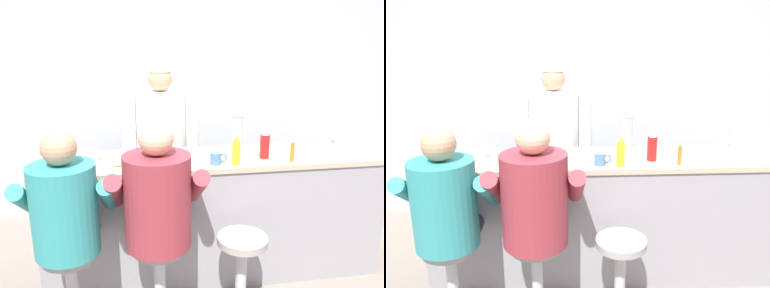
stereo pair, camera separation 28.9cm
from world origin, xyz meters
TOP-DOWN VIEW (x-y plane):
  - wall_back at (0.00, 1.63)m, footprint 10.00×0.06m
  - diner_counter at (0.00, 0.31)m, footprint 2.75×0.61m
  - ketchup_bottle_red at (0.37, 0.21)m, footprint 0.07×0.07m
  - mustard_bottle_yellow at (0.11, 0.09)m, footprint 0.06×0.06m
  - hot_sauce_bottle_orange at (0.55, 0.09)m, footprint 0.03×0.03m
  - water_pitcher_clear at (1.17, 0.46)m, footprint 0.14×0.12m
  - breakfast_plate at (-0.76, 0.15)m, footprint 0.22×0.22m
  - cereal_bowl at (-1.15, 0.17)m, footprint 0.14×0.14m
  - coffee_mug_blue at (-0.03, 0.12)m, footprint 0.13×0.08m
  - coffee_mug_white at (-0.95, 0.35)m, footprint 0.14×0.09m
  - cup_stack_steel at (0.22, 0.47)m, footprint 0.10×0.10m
  - diner_seated_teal at (-1.08, -0.23)m, footprint 0.62×0.61m
  - diner_seated_maroon at (-0.50, -0.23)m, footprint 0.66×0.65m
  - empty_stool_round at (0.07, -0.27)m, footprint 0.35×0.35m
  - cook_in_whites_near at (-0.38, 0.90)m, footprint 0.71×0.46m

SIDE VIEW (x-z plane):
  - empty_stool_round at x=0.07m, z-range 0.11..0.73m
  - diner_counter at x=0.00m, z-range 0.00..1.02m
  - diner_seated_teal at x=-1.08m, z-range 0.16..1.57m
  - diner_seated_maroon at x=-0.50m, z-range 0.16..1.61m
  - cook_in_whites_near at x=-0.38m, z-range 0.09..1.91m
  - breakfast_plate at x=-0.76m, z-range 1.01..1.06m
  - cereal_bowl at x=-1.15m, z-range 1.02..1.08m
  - coffee_mug_white at x=-0.95m, z-range 1.02..1.11m
  - coffee_mug_blue at x=-0.03m, z-range 1.02..1.11m
  - hot_sauce_bottle_orange at x=0.55m, z-range 1.02..1.17m
  - water_pitcher_clear at x=1.17m, z-range 1.02..1.22m
  - mustard_bottle_yellow at x=0.11m, z-range 1.02..1.24m
  - ketchup_bottle_red at x=0.37m, z-range 1.01..1.26m
  - cup_stack_steel at x=0.22m, z-range 1.02..1.32m
  - wall_back at x=0.00m, z-range 0.00..2.70m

